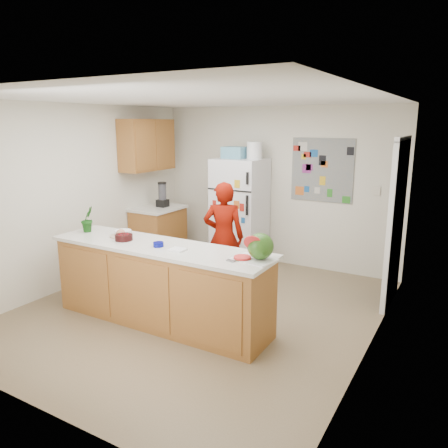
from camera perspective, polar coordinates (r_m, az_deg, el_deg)
The scene contains 26 objects.
floor at distance 5.48m, azimuth -3.17°, elevation -11.20°, with size 4.00×4.50×0.02m, color brown.
wall_back at distance 7.07m, azimuth 6.80°, elevation 4.90°, with size 4.00×0.02×2.50m, color beige.
wall_left at distance 6.41m, azimuth -18.57°, elevation 3.49°, with size 0.02×4.50×2.50m, color beige.
wall_right at distance 4.35m, azimuth 19.36°, elevation -0.83°, with size 0.02×4.50×2.50m, color beige.
ceiling at distance 5.01m, azimuth -3.55°, elevation 16.13°, with size 4.00×4.50×0.02m, color white.
doorway at distance 5.80m, azimuth 21.71°, elevation -0.02°, with size 0.03×0.85×2.04m, color black.
peninsula_base at distance 5.04m, azimuth -8.30°, elevation -7.98°, with size 2.60×0.62×0.88m, color brown.
peninsula_top at distance 4.90m, azimuth -8.48°, elevation -2.95°, with size 2.68×0.70×0.04m, color silver.
side_counter_base at distance 7.32m, azimuth -8.53°, elevation -1.42°, with size 0.60×0.80×0.86m, color brown.
side_counter_top at distance 7.22m, azimuth -8.65°, elevation 2.04°, with size 0.64×0.84×0.04m, color silver.
upper_cabinets at distance 7.14m, azimuth -10.02°, elevation 10.13°, with size 0.35×1.00×0.80m, color brown.
refrigerator at distance 6.99m, azimuth 2.08°, elevation 1.57°, with size 0.75×0.70×1.70m, color silver.
fridge_top_bin at distance 6.91m, azimuth 1.40°, elevation 9.31°, with size 0.35×0.28×0.18m, color #5999B2.
photo_collage at distance 6.75m, azimuth 12.69°, elevation 6.87°, with size 0.95×0.01×0.95m, color slate.
person at distance 5.84m, azimuth -0.04°, elevation -1.74°, with size 0.55×0.36×1.50m, color #6C0C02.
blender_appliance at distance 7.20m, azimuth -8.05°, elevation 3.74°, with size 0.13×0.13×0.38m, color black.
cutting_board at distance 4.33m, azimuth 3.91°, elevation -4.63°, with size 0.40×0.30×0.01m, color white.
watermelon at distance 4.28m, azimuth 4.77°, elevation -2.92°, with size 0.26×0.26×0.26m, color #1D5F14.
watermelon_slice at distance 4.33m, azimuth 2.41°, elevation -4.39°, with size 0.17×0.17×0.02m, color red.
cherry_bowl at distance 5.16m, azimuth -12.95°, elevation -1.71°, with size 0.20×0.20×0.07m, color black.
white_bowl at distance 5.40m, azimuth -13.05°, elevation -1.10°, with size 0.20×0.20×0.06m, color white.
cobalt_bowl at distance 4.82m, azimuth -8.56°, elevation -2.65°, with size 0.12×0.12×0.05m, color #040965.
plate at distance 5.34m, azimuth -13.30°, elevation -1.52°, with size 0.26×0.26×0.02m, color beige.
paper_towel at distance 4.66m, azimuth -6.08°, elevation -3.35°, with size 0.16×0.14×0.02m, color white.
keys at distance 4.28m, azimuth 0.88°, elevation -4.82°, with size 0.09×0.04×0.01m, color slate.
potted_plant at distance 5.66m, azimuth -17.41°, elevation 0.62°, with size 0.17×0.14×0.32m, color #114911.
Camera 1 is at (2.76, -4.17, 2.24)m, focal length 35.00 mm.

